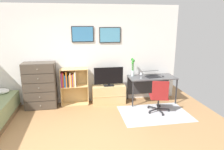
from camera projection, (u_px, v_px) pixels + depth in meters
wall_back_with_posters at (71, 55)px, 5.66m from camera, size 6.12×0.09×2.70m
area_rug at (154, 113)px, 5.20m from camera, size 1.70×1.20×0.01m
dresser at (40, 85)px, 5.45m from camera, size 0.82×0.46×1.23m
bookshelf at (72, 84)px, 5.65m from camera, size 0.74×0.30×1.02m
tv_stand at (109, 94)px, 5.86m from camera, size 0.92×0.41×0.51m
television at (109, 77)px, 5.71m from camera, size 0.81×0.16×0.53m
desk at (151, 80)px, 5.94m from camera, size 1.31×0.62×0.74m
office_chair at (159, 96)px, 5.15m from camera, size 0.58×0.57×0.86m
laptop at (152, 74)px, 5.87m from camera, size 0.45×0.48×0.17m
computer_mouse at (163, 76)px, 5.82m from camera, size 0.06×0.10×0.03m
bamboo_vase at (133, 66)px, 5.84m from camera, size 0.11×0.10×0.51m
wine_glass at (141, 73)px, 5.65m from camera, size 0.07×0.07×0.18m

